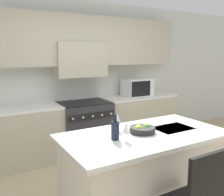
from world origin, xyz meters
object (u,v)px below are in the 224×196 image
at_px(range_stove, 84,127).
at_px(wine_glass_near, 126,128).
at_px(wine_bottle, 115,130).
at_px(microwave, 137,87).
at_px(wine_glass_far, 117,119).
at_px(fruit_bowl, 142,129).

distance_m(range_stove, wine_glass_near, 2.18).
bearing_deg(wine_bottle, wine_glass_near, -57.77).
distance_m(range_stove, microwave, 1.33).
xyz_separation_m(range_stove, wine_bottle, (-0.52, -1.94, 0.56)).
height_order(range_stove, microwave, microwave).
bearing_deg(wine_glass_far, range_stove, 78.26).
height_order(wine_glass_far, fruit_bowl, wine_glass_far).
height_order(wine_glass_near, wine_glass_far, same).
distance_m(wine_glass_near, fruit_bowl, 0.35).
height_order(range_stove, fruit_bowl, fruit_bowl).
bearing_deg(microwave, fruit_bowl, -124.44).
bearing_deg(fruit_bowl, wine_glass_near, -155.05).
xyz_separation_m(microwave, wine_glass_far, (-1.52, -1.74, -0.05)).
xyz_separation_m(range_stove, wine_glass_near, (-0.46, -2.04, 0.59)).
bearing_deg(microwave, wine_glass_near, -128.17).
relative_size(microwave, fruit_bowl, 2.00).
height_order(wine_bottle, wine_glass_near, wine_bottle).
bearing_deg(range_stove, fruit_bowl, -94.61).
bearing_deg(fruit_bowl, wine_glass_far, 137.81).
relative_size(wine_bottle, wine_glass_far, 1.33).
distance_m(range_stove, fruit_bowl, 1.97).
relative_size(wine_bottle, fruit_bowl, 0.93).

